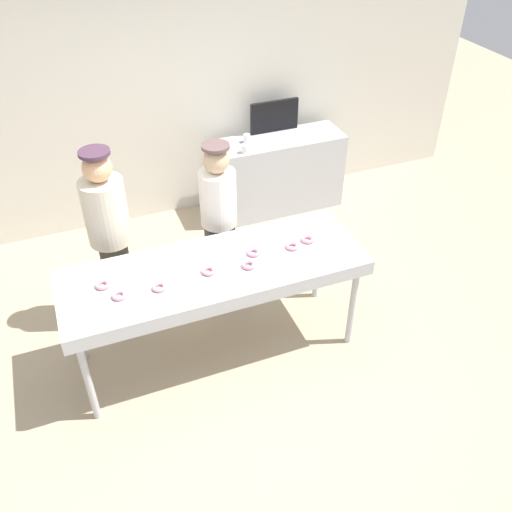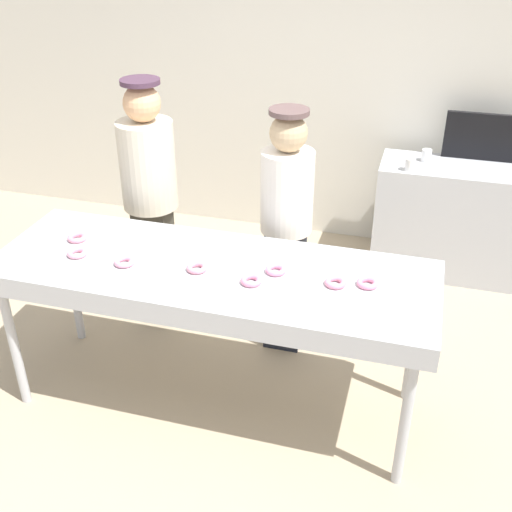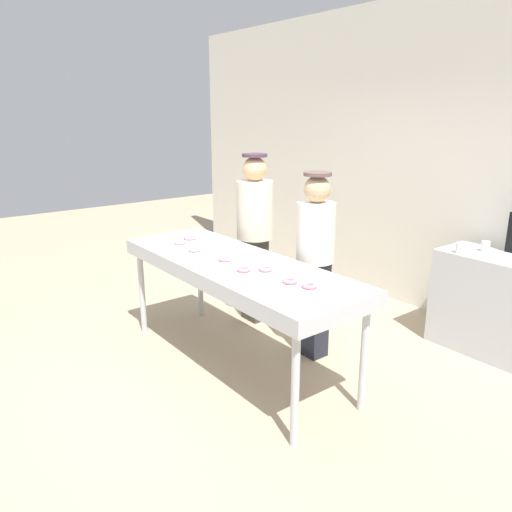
# 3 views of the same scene
# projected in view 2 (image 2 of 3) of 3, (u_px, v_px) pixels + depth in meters

# --- Properties ---
(ground_plane) EXTENTS (16.00, 16.00, 0.00)m
(ground_plane) POSITION_uv_depth(u_px,v_px,m) (217.00, 398.00, 3.87)
(ground_plane) COLOR tan
(back_wall) EXTENTS (8.00, 0.12, 3.27)m
(back_wall) POSITION_uv_depth(u_px,v_px,m) (308.00, 46.00, 5.10)
(back_wall) COLOR silver
(back_wall) RESTS_ON ground
(fryer_conveyor) EXTENTS (2.44, 0.83, 0.94)m
(fryer_conveyor) POSITION_uv_depth(u_px,v_px,m) (212.00, 278.00, 3.44)
(fryer_conveyor) COLOR #B7BABF
(fryer_conveyor) RESTS_ON ground
(strawberry_donut_0) EXTENTS (0.16, 0.16, 0.03)m
(strawberry_donut_0) POSITION_uv_depth(u_px,v_px,m) (336.00, 282.00, 3.24)
(strawberry_donut_0) COLOR pink
(strawberry_donut_0) RESTS_ON fryer_conveyor
(strawberry_donut_1) EXTENTS (0.16, 0.16, 0.03)m
(strawberry_donut_1) POSITION_uv_depth(u_px,v_px,m) (77.00, 238.00, 3.67)
(strawberry_donut_1) COLOR pink
(strawberry_donut_1) RESTS_ON fryer_conveyor
(strawberry_donut_2) EXTENTS (0.13, 0.13, 0.03)m
(strawberry_donut_2) POSITION_uv_depth(u_px,v_px,m) (197.00, 268.00, 3.37)
(strawberry_donut_2) COLOR pink
(strawberry_donut_2) RESTS_ON fryer_conveyor
(strawberry_donut_3) EXTENTS (0.15, 0.15, 0.03)m
(strawberry_donut_3) POSITION_uv_depth(u_px,v_px,m) (368.00, 283.00, 3.23)
(strawberry_donut_3) COLOR pink
(strawberry_donut_3) RESTS_ON fryer_conveyor
(strawberry_donut_4) EXTENTS (0.15, 0.15, 0.03)m
(strawberry_donut_4) POSITION_uv_depth(u_px,v_px,m) (251.00, 281.00, 3.25)
(strawberry_donut_4) COLOR pink
(strawberry_donut_4) RESTS_ON fryer_conveyor
(strawberry_donut_5) EXTENTS (0.16, 0.16, 0.03)m
(strawberry_donut_5) POSITION_uv_depth(u_px,v_px,m) (77.00, 253.00, 3.51)
(strawberry_donut_5) COLOR pink
(strawberry_donut_5) RESTS_ON fryer_conveyor
(strawberry_donut_6) EXTENTS (0.14, 0.14, 0.03)m
(strawberry_donut_6) POSITION_uv_depth(u_px,v_px,m) (124.00, 262.00, 3.42)
(strawberry_donut_6) COLOR pink
(strawberry_donut_6) RESTS_ON fryer_conveyor
(strawberry_donut_7) EXTENTS (0.15, 0.15, 0.03)m
(strawberry_donut_7) POSITION_uv_depth(u_px,v_px,m) (276.00, 270.00, 3.35)
(strawberry_donut_7) COLOR pink
(strawberry_donut_7) RESTS_ON fryer_conveyor
(worker_baker) EXTENTS (0.36, 0.36, 1.73)m
(worker_baker) POSITION_uv_depth(u_px,v_px,m) (150.00, 189.00, 4.15)
(worker_baker) COLOR #37352D
(worker_baker) RESTS_ON ground
(worker_assistant) EXTENTS (0.32, 0.32, 1.65)m
(worker_assistant) POSITION_uv_depth(u_px,v_px,m) (286.00, 222.00, 3.90)
(worker_assistant) COLOR #1E212B
(worker_assistant) RESTS_ON ground
(prep_counter) EXTENTS (1.46, 0.51, 0.91)m
(prep_counter) POSITION_uv_depth(u_px,v_px,m) (469.00, 222.00, 4.97)
(prep_counter) COLOR #B7BABF
(prep_counter) RESTS_ON ground
(paper_cup_0) EXTENTS (0.07, 0.07, 0.09)m
(paper_cup_0) POSITION_uv_depth(u_px,v_px,m) (410.00, 165.00, 4.68)
(paper_cup_0) COLOR white
(paper_cup_0) RESTS_ON prep_counter
(paper_cup_1) EXTENTS (0.07, 0.07, 0.09)m
(paper_cup_1) POSITION_uv_depth(u_px,v_px,m) (426.00, 155.00, 4.85)
(paper_cup_1) COLOR white
(paper_cup_1) RESTS_ON prep_counter
(menu_display) EXTENTS (0.58, 0.04, 0.36)m
(menu_display) POSITION_uv_depth(u_px,v_px,m) (483.00, 137.00, 4.82)
(menu_display) COLOR black
(menu_display) RESTS_ON prep_counter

